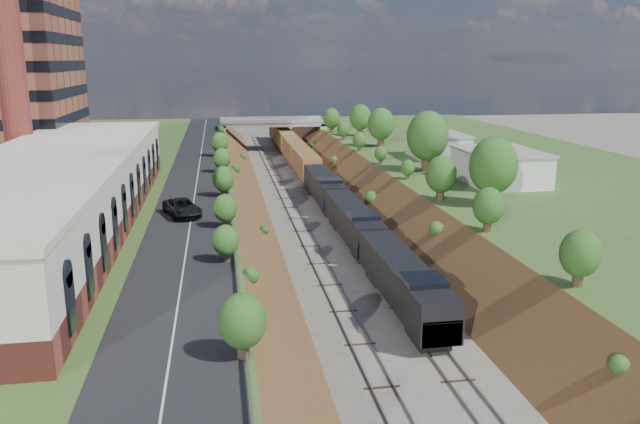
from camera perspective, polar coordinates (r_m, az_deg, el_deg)
platform_left at (r=87.62m, az=-22.60°, el=0.74°), size 44.00×180.00×5.00m
platform_right at (r=96.54m, az=19.04°, el=2.18°), size 44.00×180.00×5.00m
embankment_left at (r=85.76m, az=-8.02°, el=-0.30°), size 10.00×180.00×10.00m
embankment_right at (r=88.89m, az=6.30°, el=0.25°), size 10.00×180.00×10.00m
rail_left_track at (r=86.29m, az=-2.44°, el=-0.03°), size 1.58×180.00×0.18m
rail_right_track at (r=87.03m, az=0.96°, el=0.10°), size 1.58×180.00×0.18m
road at (r=84.72m, az=-11.18°, el=2.89°), size 8.00×180.00×0.10m
guardrail at (r=84.38m, az=-8.41°, el=3.31°), size 0.10×171.00×0.70m
commercial_building at (r=64.32m, az=-23.08°, el=1.74°), size 14.30×62.30×7.00m
smokestack at (r=82.73m, az=-26.82°, el=15.36°), size 3.20×3.20×40.00m
overpass at (r=146.58m, az=-4.37°, el=7.60°), size 24.50×8.30×7.40m
white_building_near at (r=84.47m, az=16.11°, el=3.92°), size 9.00×12.00×4.00m
white_building_far at (r=104.39m, az=10.74°, el=5.92°), size 8.00×10.00×3.60m
tree_right_large at (r=70.64m, az=15.56°, el=4.07°), size 5.25×5.25×7.61m
tree_left_crest at (r=45.33m, az=-8.03°, el=-3.93°), size 2.45×2.45×3.55m
freight_train at (r=108.09m, az=-1.13°, el=4.22°), size 3.23×129.75×4.78m
suv at (r=65.28m, az=-12.49°, el=0.40°), size 4.64×6.77×1.72m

